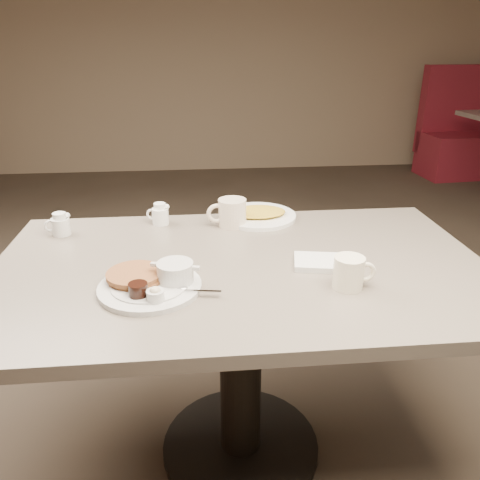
{
  "coord_description": "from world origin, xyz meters",
  "views": [
    {
      "loc": [
        -0.13,
        -1.29,
        1.39
      ],
      "look_at": [
        0.0,
        0.02,
        0.82
      ],
      "focal_mm": 35.67,
      "sensor_mm": 36.0,
      "label": 1
    }
  ],
  "objects": [
    {
      "name": "room",
      "position": [
        0.0,
        0.0,
        1.4
      ],
      "size": [
        7.04,
        8.04,
        2.84
      ],
      "color": "#4C3F33",
      "rests_on": "ground"
    },
    {
      "name": "coffee_mug_near",
      "position": [
        0.28,
        -0.17,
        0.8
      ],
      "size": [
        0.12,
        0.09,
        0.09
      ],
      "color": "white",
      "rests_on": "diner_table"
    },
    {
      "name": "diner_table",
      "position": [
        0.0,
        0.0,
        0.58
      ],
      "size": [
        1.5,
        0.9,
        0.75
      ],
      "color": "slate",
      "rests_on": "ground"
    },
    {
      "name": "napkin",
      "position": [
        0.23,
        -0.03,
        0.76
      ],
      "size": [
        0.16,
        0.14,
        0.02
      ],
      "color": "silver",
      "rests_on": "diner_table"
    },
    {
      "name": "creamer_right",
      "position": [
        -0.26,
        0.36,
        0.79
      ],
      "size": [
        0.09,
        0.07,
        0.08
      ],
      "color": "white",
      "rests_on": "diner_table"
    },
    {
      "name": "coffee_mug_far",
      "position": [
        -0.0,
        0.32,
        0.8
      ],
      "size": [
        0.15,
        0.11,
        0.1
      ],
      "color": "beige",
      "rests_on": "diner_table"
    },
    {
      "name": "creamer_left",
      "position": [
        -0.6,
        0.29,
        0.79
      ],
      "size": [
        0.09,
        0.07,
        0.08
      ],
      "color": "white",
      "rests_on": "diner_table"
    },
    {
      "name": "hash_plate",
      "position": [
        0.1,
        0.39,
        0.76
      ],
      "size": [
        0.29,
        0.29,
        0.04
      ],
      "color": "white",
      "rests_on": "diner_table"
    },
    {
      "name": "main_plate",
      "position": [
        -0.25,
        -0.13,
        0.77
      ],
      "size": [
        0.37,
        0.35,
        0.07
      ],
      "color": "silver",
      "rests_on": "diner_table"
    }
  ]
}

